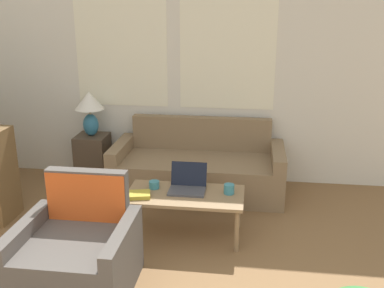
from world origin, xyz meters
name	(u,v)px	position (x,y,z in m)	size (l,w,h in m)	color
wall_back	(180,73)	(0.00, 3.95, 1.31)	(6.02, 0.06, 2.60)	silver
couch	(198,170)	(0.27, 3.52, 0.26)	(1.93, 0.83, 0.81)	#846B4C
armchair	(78,256)	(-0.43, 1.57, 0.26)	(0.86, 0.81, 0.85)	#514C47
side_table	(93,158)	(-1.04, 3.66, 0.29)	(0.37, 0.37, 0.58)	#4C3D2D
table_lamp	(90,107)	(-1.04, 3.66, 0.92)	(0.34, 0.34, 0.53)	teal
coffee_table	(185,198)	(0.27, 2.46, 0.38)	(1.08, 0.55, 0.43)	#8E704C
laptop	(188,185)	(0.29, 2.54, 0.48)	(0.34, 0.29, 0.24)	#47474C
cup_navy	(154,185)	(-0.03, 2.54, 0.46)	(0.10, 0.10, 0.07)	teal
cup_yellow	(229,189)	(0.68, 2.51, 0.47)	(0.10, 0.10, 0.09)	teal
book_red	(139,195)	(-0.13, 2.34, 0.45)	(0.23, 0.20, 0.04)	gold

